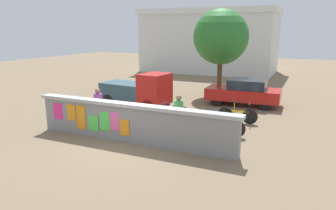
{
  "coord_description": "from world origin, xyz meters",
  "views": [
    {
      "loc": [
        5.7,
        -9.31,
        3.95
      ],
      "look_at": [
        0.61,
        1.79,
        1.04
      ],
      "focal_mm": 34.12,
      "sensor_mm": 36.0,
      "label": 1
    }
  ],
  "objects": [
    {
      "name": "car_parked",
      "position": [
        2.46,
        7.45,
        0.73
      ],
      "size": [
        3.86,
        1.84,
        1.4
      ],
      "color": "black",
      "rests_on": "ground"
    },
    {
      "name": "building_background",
      "position": [
        -3.53,
        20.12,
        2.89
      ],
      "size": [
        12.29,
        6.14,
        5.74
      ],
      "color": "silver",
      "rests_on": "ground"
    },
    {
      "name": "motorcycle",
      "position": [
        0.58,
        2.67,
        0.46
      ],
      "size": [
        1.9,
        0.56,
        0.87
      ],
      "color": "black",
      "rests_on": "ground"
    },
    {
      "name": "bicycle_near",
      "position": [
        2.9,
        3.99,
        0.36
      ],
      "size": [
        1.71,
        0.44,
        0.95
      ],
      "color": "black",
      "rests_on": "ground"
    },
    {
      "name": "ground",
      "position": [
        0.0,
        8.0,
        0.0
      ],
      "size": [
        60.0,
        60.0,
        0.0
      ],
      "primitive_type": "plane",
      "color": "#7A664C"
    },
    {
      "name": "poster_wall",
      "position": [
        -0.01,
        -0.0,
        0.73
      ],
      "size": [
        7.92,
        0.42,
        1.42
      ],
      "color": "gray",
      "rests_on": "ground"
    },
    {
      "name": "person_walking",
      "position": [
        -2.2,
        1.06,
        0.99
      ],
      "size": [
        0.44,
        0.44,
        1.62
      ],
      "color": "#D83F72",
      "rests_on": "ground"
    },
    {
      "name": "person_bystander",
      "position": [
        1.3,
        1.24,
        0.99
      ],
      "size": [
        0.4,
        0.4,
        1.62
      ],
      "color": "#338CBF",
      "rests_on": "ground"
    },
    {
      "name": "bicycle_far",
      "position": [
        2.8,
        1.91,
        0.36
      ],
      "size": [
        1.66,
        0.59,
        0.95
      ],
      "color": "black",
      "rests_on": "ground"
    },
    {
      "name": "tree_roadside",
      "position": [
        0.54,
        9.4,
        3.51
      ],
      "size": [
        3.25,
        3.25,
        5.15
      ],
      "color": "brown",
      "rests_on": "ground"
    },
    {
      "name": "auto_rickshaw_truck",
      "position": [
        -2.29,
        4.52,
        0.9
      ],
      "size": [
        3.74,
        1.87,
        1.85
      ],
      "color": "black",
      "rests_on": "ground"
    }
  ]
}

